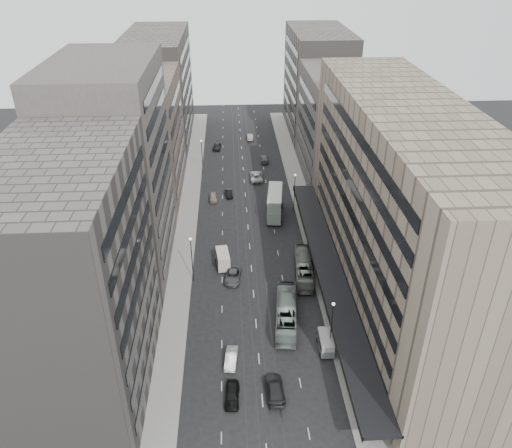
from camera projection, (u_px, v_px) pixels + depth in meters
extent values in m
plane|color=black|center=(256.00, 328.00, 72.29)|extent=(220.00, 220.00, 0.00)
cube|color=gray|center=(303.00, 205.00, 105.20)|extent=(4.00, 125.00, 0.15)
cube|color=gray|center=(189.00, 208.00, 104.04)|extent=(4.00, 125.00, 0.15)
cube|color=gray|center=(400.00, 207.00, 72.69)|extent=(15.00, 60.00, 30.00)
cube|color=black|center=(330.00, 271.00, 77.76)|extent=(4.40, 60.00, 0.50)
cube|color=#4A4540|center=(339.00, 127.00, 112.18)|extent=(15.00, 28.00, 24.00)
cube|color=#5E5954|center=(318.00, 83.00, 137.07)|extent=(15.00, 32.00, 28.00)
cube|color=#5E5954|center=(72.00, 283.00, 56.81)|extent=(15.00, 28.00, 30.00)
cube|color=#4A4540|center=(115.00, 170.00, 79.11)|extent=(15.00, 26.00, 34.00)
cube|color=#695E52|center=(142.00, 138.00, 104.67)|extent=(15.00, 28.00, 25.00)
cube|color=#5E5954|center=(159.00, 89.00, 132.40)|extent=(15.00, 38.00, 28.00)
cylinder|color=#262628|center=(331.00, 328.00, 66.43)|extent=(0.16, 0.16, 8.00)
sphere|color=silver|center=(333.00, 304.00, 64.37)|extent=(0.44, 0.44, 0.44)
cylinder|color=#262628|center=(294.00, 193.00, 100.96)|extent=(0.16, 0.16, 8.00)
sphere|color=silver|center=(295.00, 175.00, 98.90)|extent=(0.44, 0.44, 0.44)
cylinder|color=#262628|center=(192.00, 261.00, 80.17)|extent=(0.16, 0.16, 8.00)
sphere|color=silver|center=(190.00, 239.00, 78.11)|extent=(0.44, 0.44, 0.44)
cylinder|color=#262628|center=(202.00, 157.00, 117.28)|extent=(0.16, 0.16, 8.00)
sphere|color=silver|center=(201.00, 141.00, 115.22)|extent=(0.44, 0.44, 0.44)
imported|color=gray|center=(286.00, 313.00, 72.56)|extent=(4.26, 12.42, 3.39)
imported|color=gray|center=(303.00, 268.00, 82.52)|extent=(3.66, 11.52, 3.16)
cube|color=gray|center=(275.00, 208.00, 100.37)|extent=(3.92, 10.07, 2.51)
cube|color=gray|center=(275.00, 197.00, 99.19)|extent=(3.82, 9.67, 2.18)
cube|color=silver|center=(275.00, 192.00, 98.61)|extent=(3.92, 10.07, 0.13)
cylinder|color=black|center=(267.00, 222.00, 98.04)|extent=(0.44, 1.12, 1.09)
cylinder|color=black|center=(281.00, 222.00, 97.88)|extent=(0.44, 1.12, 1.09)
cylinder|color=black|center=(269.00, 205.00, 104.13)|extent=(0.44, 1.12, 1.09)
cylinder|color=black|center=(282.00, 205.00, 103.97)|extent=(0.44, 1.12, 1.09)
cube|color=#5B6163|center=(325.00, 345.00, 68.16)|extent=(1.84, 4.26, 1.10)
cube|color=#A3A29E|center=(326.00, 339.00, 67.66)|extent=(1.81, 4.17, 0.87)
cylinder|color=black|center=(320.00, 355.00, 67.20)|extent=(0.19, 0.63, 0.63)
cylinder|color=black|center=(333.00, 355.00, 67.26)|extent=(0.19, 0.63, 0.63)
cylinder|color=black|center=(317.00, 341.00, 69.61)|extent=(0.19, 0.63, 0.63)
cylinder|color=black|center=(330.00, 340.00, 69.67)|extent=(0.19, 0.63, 0.63)
cube|color=silver|center=(223.00, 261.00, 85.18)|extent=(2.59, 4.80, 1.41)
cube|color=silver|center=(223.00, 255.00, 84.54)|extent=(2.53, 4.70, 1.11)
cylinder|color=black|center=(218.00, 270.00, 84.09)|extent=(0.29, 0.75, 0.73)
cylinder|color=black|center=(230.00, 269.00, 84.40)|extent=(0.29, 0.75, 0.73)
cylinder|color=black|center=(216.00, 260.00, 86.67)|extent=(0.29, 0.75, 0.73)
cylinder|color=black|center=(228.00, 259.00, 86.98)|extent=(0.29, 0.75, 0.73)
imported|color=black|center=(232.00, 395.00, 60.89)|extent=(2.00, 4.50, 1.50)
imported|color=silver|center=(231.00, 358.00, 66.20)|extent=(1.97, 4.41, 1.41)
imported|color=#505052|center=(233.00, 276.00, 82.09)|extent=(3.07, 5.51, 1.46)
imported|color=black|center=(275.00, 389.00, 61.61)|extent=(2.47, 5.64, 1.61)
imported|color=gray|center=(213.00, 197.00, 106.82)|extent=(1.87, 4.26, 1.43)
imported|color=black|center=(229.00, 193.00, 108.52)|extent=(1.67, 4.11, 1.33)
imported|color=silver|center=(256.00, 176.00, 115.79)|extent=(2.89, 6.11, 1.69)
imported|color=#57575A|center=(264.00, 159.00, 124.94)|extent=(2.21, 4.95, 1.41)
imported|color=black|center=(217.00, 146.00, 132.20)|extent=(2.36, 4.90, 1.61)
imported|color=#A99D8C|center=(250.00, 137.00, 138.57)|extent=(1.63, 4.55, 1.49)
imported|color=black|center=(357.00, 359.00, 65.61)|extent=(0.75, 0.61, 1.78)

